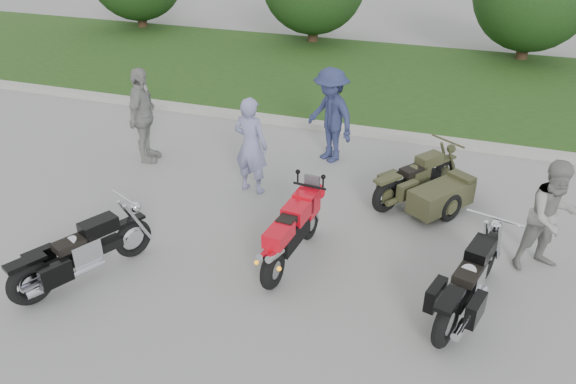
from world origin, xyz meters
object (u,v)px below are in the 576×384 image
(person_grey, at_px, (552,217))
(person_denim, at_px, (330,115))
(cruiser_left, at_px, (78,255))
(cruiser_sidecar, at_px, (429,190))
(sportbike_red, at_px, (291,231))
(person_back, at_px, (143,116))
(cruiser_right, at_px, (467,285))
(person_stripe, at_px, (251,146))

(person_grey, xyz_separation_m, person_denim, (-4.00, 2.56, 0.11))
(cruiser_left, height_order, cruiser_sidecar, cruiser_left)
(cruiser_sidecar, bearing_deg, sportbike_red, -92.56)
(sportbike_red, bearing_deg, cruiser_sidecar, 57.79)
(sportbike_red, height_order, person_denim, person_denim)
(person_back, bearing_deg, person_denim, -82.25)
(sportbike_red, relative_size, cruiser_left, 0.96)
(cruiser_left, relative_size, cruiser_sidecar, 1.05)
(person_denim, bearing_deg, person_back, -125.32)
(cruiser_sidecar, relative_size, person_grey, 1.14)
(sportbike_red, distance_m, cruiser_right, 2.56)
(cruiser_left, xyz_separation_m, person_back, (-1.30, 3.85, 0.54))
(person_stripe, relative_size, person_grey, 1.05)
(cruiser_sidecar, bearing_deg, cruiser_left, -105.41)
(cruiser_left, bearing_deg, person_denim, 91.62)
(cruiser_right, xyz_separation_m, person_grey, (1.01, 1.45, 0.42))
(cruiser_sidecar, bearing_deg, person_grey, 1.89)
(cruiser_sidecar, height_order, person_denim, person_denim)
(cruiser_left, height_order, cruiser_right, cruiser_right)
(cruiser_left, distance_m, person_back, 4.10)
(cruiser_right, distance_m, cruiser_sidecar, 2.73)
(person_grey, height_order, person_back, person_back)
(cruiser_right, height_order, person_back, person_back)
(cruiser_left, relative_size, person_stripe, 1.13)
(cruiser_right, bearing_deg, person_back, 172.46)
(cruiser_right, relative_size, person_back, 1.14)
(cruiser_sidecar, bearing_deg, person_stripe, -138.62)
(cruiser_right, bearing_deg, person_stripe, 165.92)
(cruiser_left, xyz_separation_m, cruiser_sidecar, (4.43, 3.72, -0.05))
(cruiser_sidecar, distance_m, person_grey, 2.20)
(sportbike_red, relative_size, person_stripe, 1.08)
(cruiser_left, distance_m, person_stripe, 3.60)
(person_stripe, xyz_separation_m, person_grey, (4.98, -0.78, -0.05))
(sportbike_red, bearing_deg, person_grey, 22.65)
(sportbike_red, height_order, cruiser_left, sportbike_red)
(person_stripe, relative_size, person_back, 0.94)
(cruiser_right, relative_size, cruiser_sidecar, 1.13)
(cruiser_sidecar, bearing_deg, cruiser_right, -38.48)
(cruiser_left, relative_size, person_grey, 1.19)
(cruiser_right, xyz_separation_m, person_denim, (-2.99, 4.01, 0.53))
(person_stripe, height_order, person_grey, person_stripe)
(person_stripe, distance_m, person_back, 2.61)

